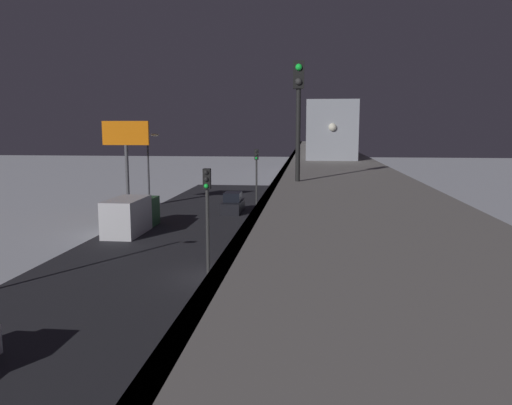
{
  "coord_description": "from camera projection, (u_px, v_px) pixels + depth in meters",
  "views": [
    {
      "loc": [
        -5.26,
        26.41,
        8.14
      ],
      "look_at": [
        -0.66,
        -17.21,
        1.67
      ],
      "focal_mm": 35.21,
      "sensor_mm": 36.0,
      "label": 1
    }
  ],
  "objects": [
    {
      "name": "ground_plane",
      "position": [
        211.0,
        277.0,
        27.71
      ],
      "size": [
        240.0,
        240.0,
        0.0
      ],
      "primitive_type": "plane",
      "color": "silver"
    },
    {
      "name": "box_truck",
      "position": [
        131.0,
        215.0,
        39.8
      ],
      "size": [
        2.4,
        7.4,
        2.8
      ],
      "color": "#2D6038",
      "rests_on": "ground_plane"
    },
    {
      "name": "elevated_railway",
      "position": [
        331.0,
        180.0,
        26.24
      ],
      "size": [
        5.0,
        90.74,
        6.36
      ],
      "color": "gray",
      "rests_on": "ground_plane"
    },
    {
      "name": "commercial_billboard",
      "position": [
        126.0,
        142.0,
        50.57
      ],
      "size": [
        4.8,
        0.36,
        8.9
      ],
      "color": "#4C4C51",
      "rests_on": "ground_plane"
    },
    {
      "name": "sedan_black",
      "position": [
        233.0,
        204.0,
        49.16
      ],
      "size": [
        1.8,
        4.42,
        1.97
      ],
      "rotation": [
        0.0,
        0.0,
        3.14
      ],
      "color": "black",
      "rests_on": "ground_plane"
    },
    {
      "name": "subway_train",
      "position": [
        319.0,
        129.0,
        64.04
      ],
      "size": [
        2.94,
        74.07,
        3.4
      ],
      "color": "#999EA8",
      "rests_on": "elevated_railway"
    },
    {
      "name": "avenue_asphalt",
      "position": [
        119.0,
        274.0,
        28.26
      ],
      "size": [
        11.0,
        90.74,
        0.01
      ],
      "primitive_type": "cube",
      "color": "#28282D",
      "rests_on": "ground_plane"
    },
    {
      "name": "street_lamp_far",
      "position": [
        150.0,
        161.0,
        52.79
      ],
      "size": [
        1.35,
        0.44,
        7.65
      ],
      "color": "#38383D",
      "rests_on": "ground_plane"
    },
    {
      "name": "rail_signal",
      "position": [
        298.0,
        100.0,
        16.72
      ],
      "size": [
        0.36,
        0.41,
        4.0
      ],
      "color": "black",
      "rests_on": "elevated_railway"
    },
    {
      "name": "traffic_light_mid",
      "position": [
        256.0,
        175.0,
        43.05
      ],
      "size": [
        0.32,
        0.44,
        6.4
      ],
      "color": "#2D2D2D",
      "rests_on": "ground_plane"
    },
    {
      "name": "traffic_light_near",
      "position": [
        207.0,
        218.0,
        22.34
      ],
      "size": [
        0.32,
        0.44,
        6.4
      ],
      "color": "#2D2D2D",
      "rests_on": "ground_plane"
    }
  ]
}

